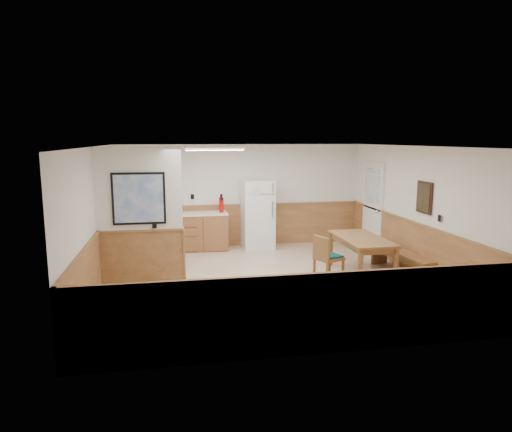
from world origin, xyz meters
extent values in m
plane|color=#CFB194|center=(0.00, 0.00, 0.00)|extent=(6.00, 6.00, 0.00)
cube|color=white|center=(0.00, 0.00, 2.50)|extent=(6.00, 6.00, 0.02)
cube|color=white|center=(0.00, 3.00, 1.25)|extent=(6.00, 0.02, 2.50)
cube|color=white|center=(3.00, 0.00, 1.25)|extent=(0.02, 6.00, 2.50)
cube|color=white|center=(-3.00, 0.00, 1.25)|extent=(0.02, 6.00, 2.50)
cube|color=#B57F48|center=(0.00, 2.98, 0.50)|extent=(6.00, 0.04, 1.00)
cube|color=#B57F48|center=(2.98, 0.00, 0.50)|extent=(0.04, 6.00, 1.00)
cube|color=#B57F48|center=(-2.98, 0.00, 0.50)|extent=(0.04, 6.00, 1.00)
cube|color=white|center=(-2.25, 0.20, 1.75)|extent=(1.50, 0.15, 1.50)
cube|color=#B57F48|center=(-2.25, 0.20, 0.50)|extent=(1.50, 0.17, 1.00)
cube|color=black|center=(-2.25, 0.10, 1.60)|extent=(0.92, 0.03, 0.92)
cube|color=white|center=(-2.25, 0.09, 1.60)|extent=(0.84, 0.01, 0.84)
cube|color=brown|center=(-1.10, 2.68, 0.43)|extent=(1.40, 0.60, 0.86)
cube|color=brown|center=(-2.57, 2.68, 0.43)|extent=(0.06, 0.60, 0.86)
cube|color=brown|center=(-1.83, 2.68, 0.43)|extent=(0.06, 0.60, 0.86)
cube|color=white|center=(-1.50, 2.68, 0.88)|extent=(2.20, 0.60, 0.04)
cube|color=white|center=(-1.50, 2.98, 0.95)|extent=(2.20, 0.02, 0.10)
cube|color=white|center=(2.97, 1.90, 1.02)|extent=(0.05, 1.02, 2.15)
cube|color=white|center=(2.96, 1.90, 1.02)|extent=(0.04, 0.90, 2.05)
cube|color=silver|center=(2.94, 1.90, 1.55)|extent=(0.02, 0.76, 0.80)
cube|color=white|center=(-2.10, 2.98, 1.55)|extent=(0.80, 0.03, 1.00)
cube|color=white|center=(-2.10, 2.96, 1.55)|extent=(0.70, 0.01, 0.90)
cube|color=black|center=(2.97, -0.30, 1.55)|extent=(0.03, 0.50, 0.60)
cube|color=black|center=(2.95, -0.30, 1.55)|extent=(0.01, 0.42, 0.52)
cube|color=white|center=(-0.80, 1.30, 2.45)|extent=(1.20, 0.30, 0.08)
cube|color=white|center=(-0.80, 1.30, 2.40)|extent=(1.15, 0.25, 0.01)
cube|color=white|center=(0.34, 2.63, 0.83)|extent=(0.76, 0.72, 1.66)
cube|color=silver|center=(0.63, 2.27, 1.51)|extent=(0.03, 0.02, 0.21)
cube|color=silver|center=(0.63, 2.27, 1.00)|extent=(0.03, 0.02, 0.39)
cube|color=#AD753F|center=(1.91, 0.05, 0.72)|extent=(0.82, 1.62, 0.05)
cube|color=#AD753F|center=(1.91, 0.05, 0.65)|extent=(0.72, 1.52, 0.10)
cube|color=#AD753F|center=(1.57, -0.70, 0.35)|extent=(0.07, 0.07, 0.70)
cube|color=#AD753F|center=(1.56, 0.79, 0.35)|extent=(0.07, 0.07, 0.70)
cube|color=#AD753F|center=(2.25, -0.70, 0.35)|extent=(0.07, 0.07, 0.70)
cube|color=#AD753F|center=(2.25, 0.80, 0.35)|extent=(0.07, 0.07, 0.70)
cube|color=#AD753F|center=(2.74, -0.05, 0.42)|extent=(0.60, 1.76, 0.05)
cube|color=#AD753F|center=(2.74, -0.86, 0.20)|extent=(0.36, 0.11, 0.40)
cube|color=#AD753F|center=(2.74, 0.77, 0.20)|extent=(0.36, 0.11, 0.40)
cube|color=#AD753F|center=(1.19, -0.12, 0.42)|extent=(0.57, 0.57, 0.06)
cube|color=#0E463F|center=(1.19, -0.12, 0.47)|extent=(0.52, 0.52, 0.03)
cube|color=#AD753F|center=(1.02, -0.19, 0.65)|extent=(0.21, 0.43, 0.40)
cube|color=#0E463F|center=(0.84, -0.26, 0.65)|extent=(0.16, 0.36, 0.34)
cube|color=#AD753F|center=(1.09, -0.36, 0.20)|extent=(0.05, 0.05, 0.39)
cube|color=#AD753F|center=(0.95, -0.01, 0.20)|extent=(0.05, 0.05, 0.39)
cube|color=#AD753F|center=(1.44, -0.22, 0.20)|extent=(0.05, 0.05, 0.39)
cube|color=#AD753F|center=(1.30, 0.13, 0.20)|extent=(0.05, 0.05, 0.39)
cylinder|color=red|center=(-0.53, 2.65, 1.08)|extent=(0.13, 0.13, 0.36)
cylinder|color=black|center=(-0.53, 2.65, 1.30)|extent=(0.06, 0.06, 0.08)
cylinder|color=#188534|center=(-2.34, 2.72, 1.01)|extent=(0.07, 0.07, 0.22)
camera|label=1|loc=(-1.65, -8.06, 2.64)|focal=32.00mm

